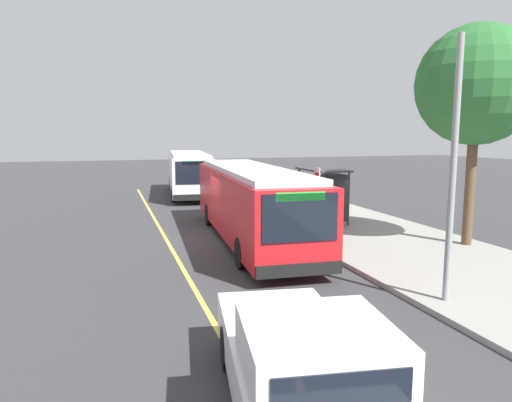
{
  "coord_description": "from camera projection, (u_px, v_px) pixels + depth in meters",
  "views": [
    {
      "loc": [
        18.56,
        -4.35,
        4.25
      ],
      "look_at": [
        2.28,
        0.86,
        1.77
      ],
      "focal_mm": 32.68,
      "sensor_mm": 36.0,
      "label": 1
    }
  ],
  "objects": [
    {
      "name": "route_sign_post",
      "position": [
        317.0,
        192.0,
        18.47
      ],
      "size": [
        0.44,
        0.08,
        2.8
      ],
      "color": "#333338",
      "rests_on": "sidewalk_curb"
    },
    {
      "name": "utility_pole",
      "position": [
        453.0,
        172.0,
        11.12
      ],
      "size": [
        0.16,
        0.16,
        6.4
      ],
      "primitive_type": "cylinder",
      "color": "gray",
      "rests_on": "sidewalk_curb"
    },
    {
      "name": "waiting_bench",
      "position": [
        326.0,
        211.0,
        22.05
      ],
      "size": [
        1.6,
        0.48,
        0.95
      ],
      "color": "brown",
      "rests_on": "sidewalk_curb"
    },
    {
      "name": "pedestrian_commuter",
      "position": [
        321.0,
        213.0,
        18.55
      ],
      "size": [
        0.24,
        0.4,
        1.69
      ],
      "color": "#282D47",
      "rests_on": "sidewalk_curb"
    },
    {
      "name": "transit_bus_main",
      "position": [
        251.0,
        201.0,
        18.44
      ],
      "size": [
        12.21,
        3.39,
        2.95
      ],
      "color": "red",
      "rests_on": "ground_plane"
    },
    {
      "name": "transit_bus_second",
      "position": [
        189.0,
        172.0,
        32.26
      ],
      "size": [
        10.53,
        3.63,
        2.95
      ],
      "color": "white",
      "rests_on": "ground_plane"
    },
    {
      "name": "pickup_truck",
      "position": [
        303.0,
        370.0,
        6.74
      ],
      "size": [
        5.64,
        2.79,
        1.85
      ],
      "color": "white",
      "rests_on": "ground_plane"
    },
    {
      "name": "lane_stripe_center",
      "position": [
        167.0,
        240.0,
        18.75
      ],
      "size": [
        36.0,
        0.14,
        0.01
      ],
      "primitive_type": "cube",
      "color": "#E0D64C",
      "rests_on": "ground_plane"
    },
    {
      "name": "sidewalk_curb",
      "position": [
        348.0,
        226.0,
        21.21
      ],
      "size": [
        44.0,
        6.4,
        0.15
      ],
      "primitive_type": "cube",
      "color": "gray",
      "rests_on": "ground_plane"
    },
    {
      "name": "ground_plane",
      "position": [
        220.0,
        236.0,
        19.41
      ],
      "size": [
        120.0,
        120.0,
        0.0
      ],
      "primitive_type": "plane",
      "color": "#38383A"
    },
    {
      "name": "street_tree_near_shelter",
      "position": [
        477.0,
        86.0,
        16.6
      ],
      "size": [
        4.29,
        4.29,
        7.97
      ],
      "color": "brown",
      "rests_on": "sidewalk_curb"
    },
    {
      "name": "bus_shelter",
      "position": [
        324.0,
        183.0,
        22.03
      ],
      "size": [
        2.9,
        1.6,
        2.48
      ],
      "color": "#333338",
      "rests_on": "sidewalk_curb"
    }
  ]
}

